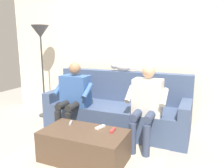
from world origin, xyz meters
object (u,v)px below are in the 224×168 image
Objects in this scene: person_right_seated at (74,94)px; floor_lamp at (41,38)px; couch at (117,110)px; remote_white at (100,127)px; coffee_table at (84,146)px; cat_on_backrest at (121,66)px; person_left_seated at (146,102)px; remote_red at (113,130)px; remote_gray at (71,123)px.

floor_lamp reaches higher than person_right_seated.
couch is 0.95m from remote_white.
floor_lamp reaches higher than coffee_table.
floor_lamp is (1.49, 0.22, 0.48)m from cat_on_backrest.
person_right_seated is 0.93m from cat_on_backrest.
couch is 1.93m from floor_lamp.
couch is at bearing -34.01° from person_left_seated.
cat_on_backrest reaches higher than couch.
person_left_seated is at bearing -28.85° from remote_red.
remote_red is at bearing 106.43° from cat_on_backrest.
coffee_table is at bearing 107.89° from remote_red.
remote_white is (-0.14, 0.93, 0.08)m from couch.
remote_white and remote_red have the same top height.
person_right_seated is at bearing 33.56° from couch.
person_right_seated is at bearing -50.54° from coffee_table.
remote_gray reaches higher than coffee_table.
coffee_table is 1.97× the size of cat_on_backrest.
person_left_seated is 0.74m from remote_white.
floor_lamp reaches higher than remote_white.
remote_gray is at bearing 141.71° from floor_lamp.
remote_white reaches higher than coffee_table.
remote_white is (0.44, 0.54, -0.23)m from person_left_seated.
person_left_seated reaches higher than remote_gray.
couch is 0.75m from cat_on_backrest.
person_left_seated is at bearing -129.73° from coffee_table.
floor_lamp is (1.52, -1.13, 1.30)m from coffee_table.
remote_white is at bearing 142.94° from person_right_seated.
person_right_seated reaches higher than remote_gray.
person_left_seated is at bearing 168.48° from floor_lamp.
couch is 4.47× the size of cat_on_backrest.
person_left_seated is 0.65× the size of floor_lamp.
floor_lamp reaches higher than remote_red.
coffee_table is at bearing 91.55° from cat_on_backrest.
coffee_table is at bearing 143.44° from floor_lamp.
remote_white is (-0.18, 1.19, -0.62)m from cat_on_backrest.
couch is 17.90× the size of remote_red.
remote_gray is at bearing 118.45° from person_right_seated.
person_left_seated is 1.05m from remote_gray.
couch is 2.27× the size of coffee_table.
person_right_seated reaches higher than coffee_table.
person_left_seated reaches higher than cat_on_backrest.
person_left_seated reaches higher than remote_white.
remote_white is at bearing 50.77° from person_left_seated.
cat_on_backrest is at bearing -46.22° from person_left_seated.
cat_on_backrest is (0.62, -0.65, 0.39)m from person_left_seated.
person_right_seated is at bearing -107.57° from remote_white.
cat_on_backrest is 1.35m from remote_white.
coffee_table is at bearing 37.67° from remote_gray.
remote_gray is (0.86, 0.55, -0.24)m from person_left_seated.
coffee_table is at bearing 129.46° from person_right_seated.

